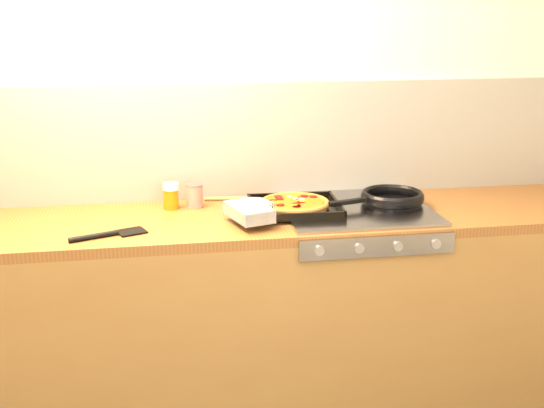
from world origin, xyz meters
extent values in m
plane|color=beige|center=(0.00, 1.40, 1.25)|extent=(3.20, 0.00, 3.20)
cube|color=white|center=(0.00, 1.39, 1.15)|extent=(3.20, 0.02, 0.50)
cube|color=olive|center=(0.00, 1.10, 0.43)|extent=(3.20, 0.60, 0.86)
cube|color=brown|center=(0.00, 1.10, 0.88)|extent=(3.20, 0.60, 0.04)
cube|color=gray|center=(0.45, 0.80, 0.85)|extent=(0.60, 0.03, 0.08)
cylinder|color=#A5A5AA|center=(0.23, 0.78, 0.85)|extent=(0.04, 0.02, 0.04)
cylinder|color=#A5A5AA|center=(0.38, 0.78, 0.85)|extent=(0.04, 0.02, 0.04)
cylinder|color=#A5A5AA|center=(0.53, 0.78, 0.85)|extent=(0.04, 0.02, 0.04)
cylinder|color=#A5A5AA|center=(0.67, 0.78, 0.85)|extent=(0.04, 0.02, 0.04)
cube|color=gray|center=(0.45, 1.10, 0.91)|extent=(0.60, 0.56, 0.02)
cube|color=black|center=(0.20, 1.10, 0.92)|extent=(0.38, 0.33, 0.01)
cube|color=black|center=(0.20, 1.26, 0.94)|extent=(0.36, 0.03, 0.02)
cube|color=black|center=(0.19, 0.95, 0.94)|extent=(0.36, 0.03, 0.02)
cube|color=black|center=(0.37, 1.10, 0.94)|extent=(0.03, 0.32, 0.02)
cube|color=black|center=(0.02, 1.11, 0.94)|extent=(0.03, 0.32, 0.02)
cylinder|color=#A87731|center=(0.20, 1.10, 0.93)|extent=(0.28, 0.28, 0.02)
torus|color=#A87731|center=(0.20, 1.10, 0.94)|extent=(0.30, 0.30, 0.02)
cylinder|color=#B96B16|center=(0.20, 1.10, 0.95)|extent=(0.25, 0.25, 0.01)
cylinder|color=maroon|center=(0.22, 1.09, 0.95)|extent=(0.03, 0.03, 0.00)
cylinder|color=maroon|center=(0.14, 1.18, 0.95)|extent=(0.03, 0.03, 0.00)
cylinder|color=maroon|center=(0.19, 1.02, 0.95)|extent=(0.03, 0.03, 0.00)
cylinder|color=maroon|center=(0.11, 1.12, 0.95)|extent=(0.03, 0.03, 0.00)
cylinder|color=maroon|center=(0.25, 1.17, 0.95)|extent=(0.03, 0.03, 0.00)
cylinder|color=maroon|center=(0.21, 1.14, 0.95)|extent=(0.03, 0.03, 0.00)
cylinder|color=maroon|center=(0.13, 1.05, 0.95)|extent=(0.03, 0.03, 0.00)
cylinder|color=maroon|center=(0.29, 1.15, 0.95)|extent=(0.03, 0.03, 0.00)
cylinder|color=maroon|center=(0.19, 1.03, 0.95)|extent=(0.03, 0.03, 0.00)
cylinder|color=maroon|center=(0.19, 1.06, 0.95)|extent=(0.03, 0.03, 0.00)
cylinder|color=maroon|center=(0.14, 1.15, 0.95)|extent=(0.03, 0.03, 0.00)
ellipsoid|color=orange|center=(0.13, 1.09, 0.95)|extent=(0.03, 0.02, 0.01)
ellipsoid|color=orange|center=(0.11, 1.10, 0.95)|extent=(0.03, 0.02, 0.01)
ellipsoid|color=orange|center=(0.19, 1.15, 0.95)|extent=(0.03, 0.02, 0.01)
ellipsoid|color=orange|center=(0.19, 1.18, 0.95)|extent=(0.03, 0.02, 0.01)
ellipsoid|color=orange|center=(0.18, 1.04, 0.95)|extent=(0.03, 0.02, 0.01)
ellipsoid|color=orange|center=(0.23, 1.09, 0.95)|extent=(0.03, 0.02, 0.01)
ellipsoid|color=orange|center=(0.22, 1.10, 0.95)|extent=(0.03, 0.02, 0.01)
ellipsoid|color=orange|center=(0.13, 1.08, 0.95)|extent=(0.03, 0.02, 0.01)
ellipsoid|color=orange|center=(0.21, 1.17, 0.95)|extent=(0.03, 0.02, 0.01)
ellipsoid|color=silver|center=(0.19, 1.18, 0.95)|extent=(0.03, 0.03, 0.01)
ellipsoid|color=silver|center=(0.21, 1.14, 0.95)|extent=(0.03, 0.03, 0.01)
ellipsoid|color=silver|center=(0.23, 1.12, 0.95)|extent=(0.03, 0.03, 0.01)
cube|color=black|center=(-0.01, 0.98, 0.95)|extent=(0.18, 0.24, 0.05)
ellipsoid|color=black|center=(0.03, 1.08, 0.95)|extent=(0.13, 0.13, 0.05)
cylinder|color=black|center=(0.06, 1.01, 0.95)|extent=(0.08, 0.10, 0.05)
cylinder|color=black|center=(0.62, 1.12, 0.92)|extent=(0.30, 0.30, 0.01)
torus|color=black|center=(0.62, 1.12, 0.94)|extent=(0.32, 0.32, 0.03)
cube|color=black|center=(0.42, 1.07, 0.95)|extent=(0.19, 0.07, 0.02)
cylinder|color=#AB0D10|center=(-0.20, 1.26, 0.95)|extent=(0.09, 0.09, 0.09)
cylinder|color=#B2B2B7|center=(-0.20, 1.26, 1.00)|extent=(0.09, 0.09, 0.01)
cylinder|color=#B2B2B7|center=(-0.20, 1.26, 0.90)|extent=(0.09, 0.09, 0.01)
cylinder|color=#D0670C|center=(-0.29, 1.25, 0.94)|extent=(0.08, 0.08, 0.08)
cylinder|color=silver|center=(-0.29, 1.25, 1.00)|extent=(0.08, 0.08, 0.03)
cylinder|color=#A27E45|center=(-0.02, 1.33, 0.91)|extent=(0.26, 0.05, 0.02)
ellipsoid|color=#A27E45|center=(0.12, 1.31, 0.91)|extent=(0.06, 0.05, 0.02)
cube|color=black|center=(-0.45, 0.96, 0.90)|extent=(0.12, 0.12, 0.01)
cylinder|color=black|center=(-0.58, 0.91, 0.91)|extent=(0.17, 0.08, 0.02)
camera|label=1|loc=(-0.34, -1.49, 1.69)|focal=45.00mm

